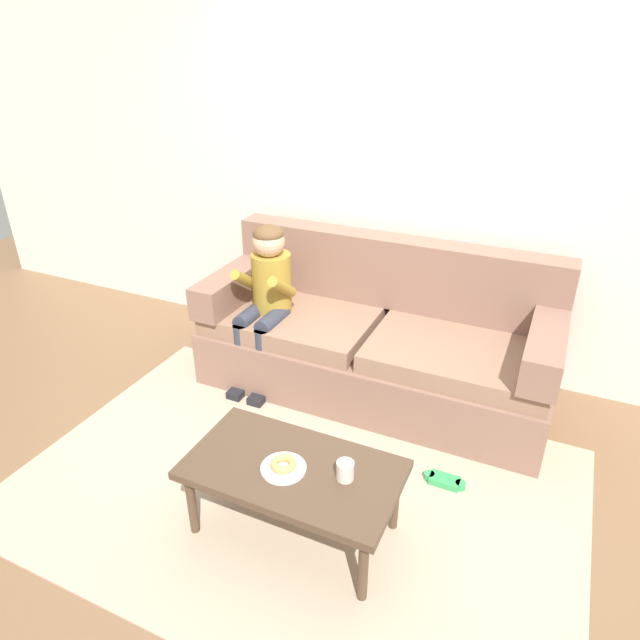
{
  "coord_description": "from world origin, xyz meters",
  "views": [
    {
      "loc": [
        1.06,
        -2.23,
        2.18
      ],
      "look_at": [
        -0.17,
        0.45,
        0.65
      ],
      "focal_mm": 31.16,
      "sensor_mm": 36.0,
      "label": 1
    }
  ],
  "objects": [
    {
      "name": "ground",
      "position": [
        0.0,
        0.0,
        0.0
      ],
      "size": [
        10.0,
        10.0,
        0.0
      ],
      "primitive_type": "plane",
      "color": "brown"
    },
    {
      "name": "wall_back",
      "position": [
        0.0,
        1.4,
        1.4
      ],
      "size": [
        8.0,
        0.1,
        2.8
      ],
      "primitive_type": "cube",
      "color": "silver",
      "rests_on": "ground"
    },
    {
      "name": "area_rug",
      "position": [
        0.0,
        -0.25,
        0.01
      ],
      "size": [
        2.92,
        1.95,
        0.01
      ],
      "primitive_type": "cube",
      "color": "tan",
      "rests_on": "ground"
    },
    {
      "name": "couch",
      "position": [
        0.05,
        0.85,
        0.35
      ],
      "size": [
        2.26,
        0.9,
        0.98
      ],
      "color": "#846051",
      "rests_on": "ground"
    },
    {
      "name": "coffee_table",
      "position": [
        0.13,
        -0.5,
        0.36
      ],
      "size": [
        0.99,
        0.55,
        0.41
      ],
      "color": "#4C3828",
      "rests_on": "ground"
    },
    {
      "name": "person_child",
      "position": [
        -0.65,
        0.64,
        0.67
      ],
      "size": [
        0.34,
        0.58,
        1.1
      ],
      "color": "olive",
      "rests_on": "ground"
    },
    {
      "name": "plate",
      "position": [
        0.1,
        -0.54,
        0.41
      ],
      "size": [
        0.21,
        0.21,
        0.01
      ],
      "primitive_type": "cylinder",
      "color": "white",
      "rests_on": "coffee_table"
    },
    {
      "name": "donut",
      "position": [
        0.1,
        -0.54,
        0.44
      ],
      "size": [
        0.13,
        0.13,
        0.04
      ],
      "primitive_type": "torus",
      "rotation": [
        0.0,
        0.0,
        1.44
      ],
      "color": "tan",
      "rests_on": "plate"
    },
    {
      "name": "mug",
      "position": [
        0.38,
        -0.48,
        0.45
      ],
      "size": [
        0.08,
        0.08,
        0.09
      ],
      "primitive_type": "cylinder",
      "color": "silver",
      "rests_on": "coffee_table"
    },
    {
      "name": "toy_controller",
      "position": [
        0.73,
        0.1,
        0.03
      ],
      "size": [
        0.23,
        0.09,
        0.05
      ],
      "rotation": [
        0.0,
        0.0,
        -0.27
      ],
      "color": "#339E56",
      "rests_on": "ground"
    }
  ]
}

